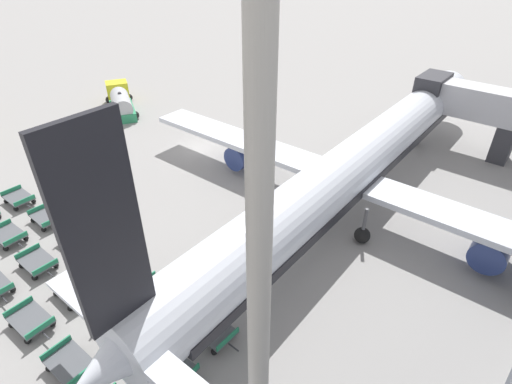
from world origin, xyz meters
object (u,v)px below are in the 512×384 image
(airplane, at_px, (356,165))
(baggage_dolly_row_mid_b_col_c, at_px, (76,240))
(apron_light_mast, at_px, (260,96))
(baggage_dolly_row_near_col_d, at_px, (31,320))
(baggage_dolly_row_mid_a_col_c, at_px, (38,262))
(baggage_dolly_row_mid_a_col_f, at_px, (170,368))
(baggage_dolly_row_mid_b_col_b, at_px, (47,217))
(baggage_dolly_row_mid_b_col_e, at_px, (158,293))
(baggage_dolly_row_mid_b_col_f, at_px, (212,330))
(baggage_dolly_row_mid_b_col_a, at_px, (19,198))
(baggage_dolly_row_mid_a_col_d, at_px, (73,290))
(baggage_dolly_row_mid_b_col_d, at_px, (112,264))
(fuel_tanker_secondary, at_px, (121,102))
(baggage_dolly_row_near_col_e, at_px, (70,364))
(baggage_dolly_row_mid_a_col_e, at_px, (120,326))
(baggage_dolly_row_mid_a_col_b, at_px, (9,235))

(airplane, xyz_separation_m, baggage_dolly_row_mid_b_col_c, (-11.00, -17.23, -3.10))
(airplane, xyz_separation_m, apron_light_mast, (7.36, -18.54, 11.87))
(baggage_dolly_row_near_col_d, relative_size, baggage_dolly_row_mid_a_col_c, 1.01)
(baggage_dolly_row_mid_a_col_f, bearing_deg, baggage_dolly_row_mid_b_col_b, 176.34)
(baggage_dolly_row_mid_b_col_e, bearing_deg, baggage_dolly_row_near_col_d, -119.84)
(airplane, bearing_deg, baggage_dolly_row_mid_b_col_f, -84.88)
(baggage_dolly_row_mid_a_col_f, distance_m, baggage_dolly_row_mid_b_col_a, 20.84)
(baggage_dolly_row_mid_b_col_a, height_order, apron_light_mast, apron_light_mast)
(airplane, xyz_separation_m, baggage_dolly_row_mid_b_col_a, (-19.23, -18.00, -3.10))
(baggage_dolly_row_mid_b_col_f, bearing_deg, apron_light_mast, -25.02)
(airplane, distance_m, baggage_dolly_row_mid_a_col_c, 22.86)
(baggage_dolly_row_mid_a_col_f, relative_size, baggage_dolly_row_mid_b_col_f, 1.02)
(baggage_dolly_row_mid_a_col_c, distance_m, baggage_dolly_row_mid_b_col_b, 5.03)
(baggage_dolly_row_mid_b_col_b, bearing_deg, airplane, 49.39)
(apron_light_mast, bearing_deg, baggage_dolly_row_mid_a_col_d, -176.00)
(baggage_dolly_row_mid_b_col_b, relative_size, baggage_dolly_row_mid_b_col_d, 0.98)
(baggage_dolly_row_mid_a_col_f, bearing_deg, airplane, 94.90)
(apron_light_mast, bearing_deg, baggage_dolly_row_mid_b_col_f, 154.98)
(fuel_tanker_secondary, relative_size, baggage_dolly_row_mid_a_col_d, 2.90)
(baggage_dolly_row_mid_b_col_d, height_order, baggage_dolly_row_mid_b_col_f, same)
(baggage_dolly_row_mid_a_col_d, xyz_separation_m, baggage_dolly_row_mid_b_col_a, (-12.57, 1.52, 0.00))
(baggage_dolly_row_mid_a_col_c, relative_size, baggage_dolly_row_mid_a_col_d, 1.01)
(airplane, xyz_separation_m, baggage_dolly_row_mid_a_col_f, (1.60, -18.62, -3.10))
(baggage_dolly_row_near_col_e, bearing_deg, apron_light_mast, 19.18)
(baggage_dolly_row_mid_b_col_b, bearing_deg, apron_light_mast, -2.51)
(airplane, bearing_deg, apron_light_mast, -68.36)
(baggage_dolly_row_mid_b_col_f, bearing_deg, baggage_dolly_row_mid_a_col_d, -155.07)
(baggage_dolly_row_mid_a_col_c, height_order, baggage_dolly_row_mid_a_col_e, same)
(baggage_dolly_row_mid_a_col_f, bearing_deg, baggage_dolly_row_mid_b_col_e, 151.39)
(fuel_tanker_secondary, height_order, baggage_dolly_row_near_col_d, fuel_tanker_secondary)
(baggage_dolly_row_mid_a_col_d, relative_size, baggage_dolly_row_mid_b_col_d, 0.98)
(baggage_dolly_row_near_col_e, relative_size, baggage_dolly_row_mid_b_col_a, 1.00)
(fuel_tanker_secondary, xyz_separation_m, baggage_dolly_row_mid_a_col_f, (32.31, -16.67, -0.72))
(baggage_dolly_row_near_col_e, distance_m, baggage_dolly_row_mid_b_col_c, 10.00)
(baggage_dolly_row_mid_a_col_c, bearing_deg, baggage_dolly_row_mid_a_col_d, 6.70)
(baggage_dolly_row_mid_a_col_b, distance_m, baggage_dolly_row_mid_b_col_b, 2.71)
(fuel_tanker_secondary, height_order, baggage_dolly_row_mid_a_col_b, fuel_tanker_secondary)
(baggage_dolly_row_mid_b_col_d, bearing_deg, baggage_dolly_row_mid_a_col_e, -25.46)
(baggage_dolly_row_near_col_d, distance_m, baggage_dolly_row_near_col_e, 4.13)
(fuel_tanker_secondary, bearing_deg, baggage_dolly_row_mid_b_col_e, -27.08)
(baggage_dolly_row_mid_a_col_c, bearing_deg, apron_light_mast, 4.60)
(baggage_dolly_row_mid_a_col_f, bearing_deg, fuel_tanker_secondary, 152.71)
(baggage_dolly_row_mid_b_col_b, bearing_deg, baggage_dolly_row_mid_a_col_e, -6.42)
(baggage_dolly_row_mid_a_col_e, height_order, baggage_dolly_row_mid_b_col_c, same)
(baggage_dolly_row_mid_a_col_c, xyz_separation_m, baggage_dolly_row_mid_b_col_c, (-0.35, 2.76, 0.00))
(baggage_dolly_row_near_col_e, distance_m, baggage_dolly_row_mid_a_col_e, 2.87)
(baggage_dolly_row_mid_a_col_f, height_order, baggage_dolly_row_mid_b_col_e, same)
(baggage_dolly_row_mid_b_col_e, bearing_deg, baggage_dolly_row_mid_a_col_c, -154.10)
(baggage_dolly_row_mid_a_col_d, distance_m, baggage_dolly_row_mid_b_col_f, 8.90)
(fuel_tanker_secondary, relative_size, baggage_dolly_row_near_col_e, 2.87)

